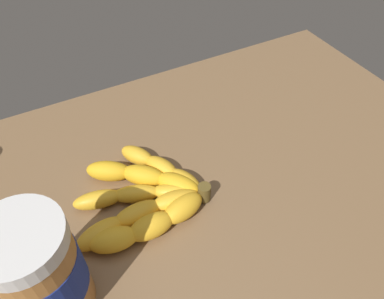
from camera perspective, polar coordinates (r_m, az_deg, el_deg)
The scene contains 3 objects.
ground_plane at distance 60.21cm, azimuth 1.55°, elevation -6.76°, with size 96.80×64.18×3.22cm, color brown.
banana_bunch at distance 56.10cm, azimuth -7.17°, elevation -7.41°, with size 21.18×19.17×3.51cm.
peanut_butter_jar at distance 45.85cm, azimuth -22.72°, elevation -17.26°, with size 9.61×9.61×15.98cm.
Camera 1 is at (-18.25, -31.23, 46.52)cm, focal length 34.15 mm.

